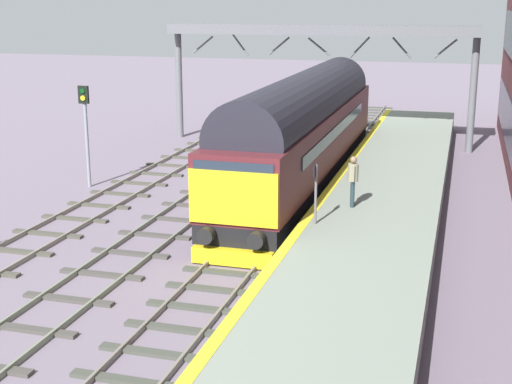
{
  "coord_description": "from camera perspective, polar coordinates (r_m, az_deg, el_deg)",
  "views": [
    {
      "loc": [
        6.1,
        -22.58,
        7.46
      ],
      "look_at": [
        0.2,
        -1.97,
        1.8
      ],
      "focal_mm": 51.12,
      "sensor_mm": 36.0,
      "label": 1
    }
  ],
  "objects": [
    {
      "name": "ground_plane",
      "position": [
        24.55,
        0.82,
        -2.89
      ],
      "size": [
        140.0,
        140.0,
        0.0
      ],
      "primitive_type": "plane",
      "color": "slate",
      "rests_on": "ground"
    },
    {
      "name": "platform_number_sign",
      "position": [
        21.48,
        4.68,
        0.62
      ],
      "size": [
        0.1,
        0.44,
        1.81
      ],
      "color": "slate",
      "rests_on": "station_platform"
    },
    {
      "name": "track_adjacent_far_west",
      "position": [
        26.99,
        -13.07,
        -1.51
      ],
      "size": [
        2.5,
        60.0,
        0.15
      ],
      "color": "gray",
      "rests_on": "ground"
    },
    {
      "name": "overhead_footbridge",
      "position": [
        38.44,
        4.96,
        12.14
      ],
      "size": [
        16.01,
        2.0,
        6.23
      ],
      "color": "slate",
      "rests_on": "ground"
    },
    {
      "name": "track_main",
      "position": [
        24.53,
        0.82,
        -2.77
      ],
      "size": [
        2.5,
        60.0,
        0.15
      ],
      "color": "slate",
      "rests_on": "ground"
    },
    {
      "name": "station_platform",
      "position": [
        23.76,
        9.24,
        -2.43
      ],
      "size": [
        4.0,
        44.0,
        1.01
      ],
      "color": "gray",
      "rests_on": "ground"
    },
    {
      "name": "track_adjacent_west",
      "position": [
        25.55,
        -6.31,
        -2.14
      ],
      "size": [
        2.5,
        60.0,
        0.15
      ],
      "color": "gray",
      "rests_on": "ground"
    },
    {
      "name": "signal_post_mid",
      "position": [
        30.29,
        -13.18,
        5.19
      ],
      "size": [
        0.44,
        0.22,
        4.16
      ],
      "color": "gray",
      "rests_on": "ground"
    },
    {
      "name": "waiting_passenger",
      "position": [
        23.48,
        7.6,
        1.2
      ],
      "size": [
        0.4,
        0.5,
        1.64
      ],
      "rotation": [
        0.0,
        0.0,
        1.76
      ],
      "color": "#25373F",
      "rests_on": "station_platform"
    },
    {
      "name": "diesel_locomotive",
      "position": [
        29.36,
        3.77,
        5.01
      ],
      "size": [
        2.74,
        19.13,
        4.68
      ],
      "color": "black",
      "rests_on": "ground"
    }
  ]
}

